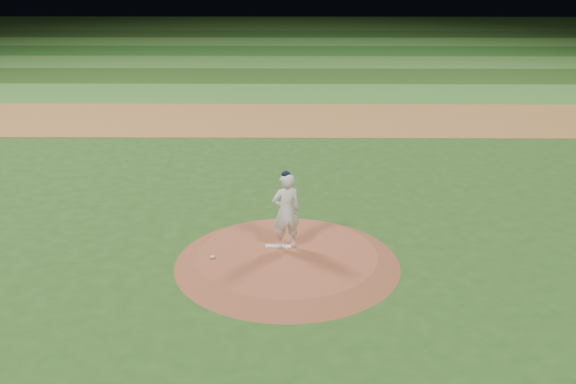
% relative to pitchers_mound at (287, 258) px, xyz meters
% --- Properties ---
extents(ground, '(120.00, 120.00, 0.00)m').
position_rel_pitchers_mound_xyz_m(ground, '(0.00, 0.00, -0.12)').
color(ground, '#264E19').
rests_on(ground, ground).
extents(infield_dirt_band, '(70.00, 6.00, 0.02)m').
position_rel_pitchers_mound_xyz_m(infield_dirt_band, '(0.00, 14.00, -0.12)').
color(infield_dirt_band, '#A16832').
rests_on(infield_dirt_band, ground).
extents(outfield_stripe_0, '(70.00, 5.00, 0.02)m').
position_rel_pitchers_mound_xyz_m(outfield_stripe_0, '(0.00, 19.50, -0.12)').
color(outfield_stripe_0, '#3B782B').
rests_on(outfield_stripe_0, ground).
extents(outfield_stripe_1, '(70.00, 5.00, 0.02)m').
position_rel_pitchers_mound_xyz_m(outfield_stripe_1, '(0.00, 24.50, -0.12)').
color(outfield_stripe_1, '#234717').
rests_on(outfield_stripe_1, ground).
extents(outfield_stripe_2, '(70.00, 5.00, 0.02)m').
position_rel_pitchers_mound_xyz_m(outfield_stripe_2, '(0.00, 29.50, -0.12)').
color(outfield_stripe_2, '#396F28').
rests_on(outfield_stripe_2, ground).
extents(outfield_stripe_3, '(70.00, 5.00, 0.02)m').
position_rel_pitchers_mound_xyz_m(outfield_stripe_3, '(0.00, 34.50, -0.12)').
color(outfield_stripe_3, '#1E4E19').
rests_on(outfield_stripe_3, ground).
extents(outfield_stripe_4, '(70.00, 5.00, 0.02)m').
position_rel_pitchers_mound_xyz_m(outfield_stripe_4, '(0.00, 39.50, -0.12)').
color(outfield_stripe_4, '#396F28').
rests_on(outfield_stripe_4, ground).
extents(outfield_stripe_5, '(70.00, 5.00, 0.02)m').
position_rel_pitchers_mound_xyz_m(outfield_stripe_5, '(0.00, 44.50, -0.12)').
color(outfield_stripe_5, '#1E4014').
rests_on(outfield_stripe_5, ground).
extents(pitchers_mound, '(5.50, 5.50, 0.25)m').
position_rel_pitchers_mound_xyz_m(pitchers_mound, '(0.00, 0.00, 0.00)').
color(pitchers_mound, brown).
rests_on(pitchers_mound, ground).
extents(pitching_rubber, '(0.67, 0.21, 0.03)m').
position_rel_pitchers_mound_xyz_m(pitching_rubber, '(-0.22, 0.39, 0.14)').
color(pitching_rubber, silver).
rests_on(pitching_rubber, pitchers_mound).
extents(rosin_bag, '(0.12, 0.12, 0.07)m').
position_rel_pitchers_mound_xyz_m(rosin_bag, '(-1.79, -0.25, 0.16)').
color(rosin_bag, beige).
rests_on(rosin_bag, pitchers_mound).
extents(pitcher_on_mound, '(0.83, 0.69, 2.01)m').
position_rel_pitchers_mound_xyz_m(pitcher_on_mound, '(-0.03, 0.35, 1.11)').
color(pitcher_on_mound, white).
rests_on(pitcher_on_mound, pitchers_mound).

